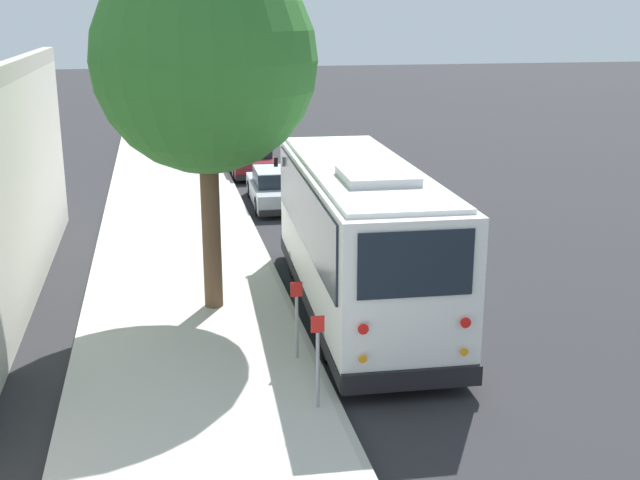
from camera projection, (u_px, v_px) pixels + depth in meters
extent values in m
plane|color=#28282B|center=(374.00, 294.00, 18.87)|extent=(160.00, 160.00, 0.00)
cube|color=beige|center=(184.00, 304.00, 18.00)|extent=(80.00, 4.45, 0.15)
cube|color=#AAA69D|center=(285.00, 297.00, 18.44)|extent=(80.00, 0.14, 0.15)
cube|color=white|center=(359.00, 236.00, 17.33)|extent=(8.83, 2.77, 2.93)
cube|color=black|center=(359.00, 294.00, 17.69)|extent=(8.87, 2.82, 0.28)
cube|color=black|center=(360.00, 207.00, 17.15)|extent=(8.12, 2.82, 1.41)
cube|color=black|center=(326.00, 169.00, 21.32)|extent=(0.12, 2.11, 1.48)
cube|color=black|center=(416.00, 264.00, 12.96)|extent=(0.11, 1.94, 1.12)
cube|color=black|center=(326.00, 144.00, 21.13)|extent=(0.11, 1.74, 0.22)
cube|color=white|center=(360.00, 168.00, 16.91)|extent=(8.28, 2.52, 0.10)
cube|color=silver|center=(377.00, 177.00, 15.40)|extent=(1.66, 1.43, 0.20)
cube|color=black|center=(326.00, 238.00, 21.87)|extent=(0.20, 2.44, 0.36)
cube|color=black|center=(412.00, 380.00, 13.50)|extent=(0.20, 2.44, 0.36)
cylinder|color=red|center=(363.00, 329.00, 13.05)|extent=(0.04, 0.18, 0.18)
cylinder|color=orange|center=(363.00, 359.00, 13.19)|extent=(0.04, 0.14, 0.14)
cylinder|color=red|center=(466.00, 323.00, 13.31)|extent=(0.04, 0.18, 0.18)
cylinder|color=orange|center=(464.00, 352.00, 13.46)|extent=(0.04, 0.14, 0.14)
cube|color=white|center=(296.00, 233.00, 21.74)|extent=(0.05, 0.32, 0.18)
cube|color=white|center=(354.00, 231.00, 21.99)|extent=(0.05, 0.32, 0.18)
cube|color=black|center=(276.00, 162.00, 20.75)|extent=(0.06, 0.10, 0.24)
cylinder|color=black|center=(296.00, 259.00, 19.97)|extent=(0.94, 0.34, 0.93)
cylinder|color=slate|center=(296.00, 259.00, 19.97)|extent=(0.43, 0.34, 0.42)
cylinder|color=black|center=(378.00, 255.00, 20.29)|extent=(0.94, 0.34, 0.93)
cylinder|color=slate|center=(378.00, 255.00, 20.29)|extent=(0.43, 0.34, 0.42)
cylinder|color=black|center=(331.00, 337.00, 15.19)|extent=(0.94, 0.34, 0.93)
cylinder|color=slate|center=(331.00, 337.00, 15.19)|extent=(0.43, 0.34, 0.42)
cylinder|color=black|center=(438.00, 330.00, 15.51)|extent=(0.94, 0.34, 0.93)
cylinder|color=slate|center=(438.00, 330.00, 15.51)|extent=(0.43, 0.34, 0.42)
cube|color=#A8AAAF|center=(276.00, 192.00, 27.37)|extent=(4.23, 1.78, 0.62)
cube|color=black|center=(276.00, 177.00, 27.12)|extent=(2.02, 1.50, 0.48)
cube|color=#A8AAAF|center=(276.00, 170.00, 27.05)|extent=(1.94, 1.46, 0.05)
cube|color=black|center=(269.00, 185.00, 29.44)|extent=(0.12, 1.63, 0.20)
cube|color=black|center=(285.00, 212.00, 25.43)|extent=(0.12, 1.63, 0.20)
cylinder|color=black|center=(250.00, 189.00, 28.54)|extent=(0.63, 0.22, 0.62)
cylinder|color=slate|center=(250.00, 189.00, 28.54)|extent=(0.29, 0.23, 0.28)
cylinder|color=black|center=(293.00, 187.00, 28.80)|extent=(0.63, 0.22, 0.62)
cylinder|color=slate|center=(293.00, 187.00, 28.80)|extent=(0.29, 0.23, 0.28)
cylinder|color=black|center=(258.00, 206.00, 26.04)|extent=(0.63, 0.22, 0.62)
cylinder|color=slate|center=(258.00, 206.00, 26.04)|extent=(0.29, 0.23, 0.28)
cylinder|color=black|center=(304.00, 204.00, 26.29)|extent=(0.63, 0.22, 0.62)
cylinder|color=slate|center=(304.00, 204.00, 26.29)|extent=(0.29, 0.23, 0.28)
cube|color=maroon|center=(251.00, 162.00, 32.70)|extent=(4.14, 1.75, 0.62)
cube|color=black|center=(251.00, 149.00, 32.45)|extent=(1.96, 1.49, 0.48)
cube|color=maroon|center=(251.00, 143.00, 32.38)|extent=(1.89, 1.46, 0.05)
cube|color=black|center=(245.00, 159.00, 34.72)|extent=(0.09, 1.66, 0.20)
cube|color=black|center=(258.00, 177.00, 30.80)|extent=(0.09, 1.66, 0.20)
cylinder|color=black|center=(229.00, 161.00, 33.81)|extent=(0.63, 0.21, 0.63)
cylinder|color=slate|center=(229.00, 161.00, 33.81)|extent=(0.28, 0.22, 0.28)
cylinder|color=black|center=(265.00, 160.00, 34.12)|extent=(0.63, 0.21, 0.63)
cylinder|color=slate|center=(265.00, 160.00, 34.12)|extent=(0.28, 0.22, 0.28)
cylinder|color=black|center=(235.00, 173.00, 31.36)|extent=(0.63, 0.21, 0.63)
cylinder|color=slate|center=(235.00, 173.00, 31.36)|extent=(0.28, 0.22, 0.28)
cylinder|color=black|center=(275.00, 171.00, 31.68)|extent=(0.63, 0.21, 0.63)
cylinder|color=slate|center=(275.00, 171.00, 31.68)|extent=(0.28, 0.22, 0.28)
cube|color=black|center=(235.00, 140.00, 38.30)|extent=(4.13, 1.89, 0.62)
cube|color=black|center=(235.00, 129.00, 38.04)|extent=(1.99, 1.56, 0.48)
cube|color=black|center=(235.00, 124.00, 37.98)|extent=(1.91, 1.52, 0.05)
cube|color=black|center=(233.00, 138.00, 40.30)|extent=(0.15, 1.66, 0.20)
cube|color=black|center=(238.00, 152.00, 36.41)|extent=(0.15, 1.66, 0.20)
cylinder|color=black|center=(218.00, 140.00, 39.44)|extent=(0.64, 0.23, 0.63)
cylinder|color=slate|center=(218.00, 140.00, 39.44)|extent=(0.29, 0.23, 0.28)
cylinder|color=black|center=(250.00, 139.00, 39.67)|extent=(0.64, 0.23, 0.63)
cylinder|color=slate|center=(250.00, 139.00, 39.67)|extent=(0.29, 0.23, 0.28)
cylinder|color=black|center=(220.00, 148.00, 37.01)|extent=(0.64, 0.23, 0.63)
cylinder|color=slate|center=(220.00, 148.00, 37.01)|extent=(0.29, 0.23, 0.28)
cylinder|color=black|center=(254.00, 147.00, 37.24)|extent=(0.64, 0.23, 0.63)
cylinder|color=slate|center=(254.00, 147.00, 37.24)|extent=(0.29, 0.23, 0.28)
cube|color=tan|center=(226.00, 122.00, 44.45)|extent=(4.17, 1.81, 0.60)
cube|color=black|center=(225.00, 113.00, 44.20)|extent=(1.99, 1.53, 0.48)
cube|color=tan|center=(225.00, 109.00, 44.13)|extent=(1.91, 1.49, 0.05)
cube|color=black|center=(223.00, 121.00, 46.48)|extent=(0.11, 1.68, 0.20)
cube|color=black|center=(228.00, 131.00, 42.53)|extent=(0.11, 1.68, 0.20)
cylinder|color=black|center=(210.00, 122.00, 45.59)|extent=(0.61, 0.21, 0.60)
cylinder|color=slate|center=(210.00, 122.00, 45.59)|extent=(0.28, 0.23, 0.27)
cylinder|color=black|center=(238.00, 122.00, 45.87)|extent=(0.61, 0.21, 0.60)
cylinder|color=slate|center=(238.00, 122.00, 45.87)|extent=(0.28, 0.23, 0.27)
cylinder|color=black|center=(213.00, 129.00, 43.12)|extent=(0.61, 0.21, 0.60)
cylinder|color=slate|center=(213.00, 129.00, 43.12)|extent=(0.28, 0.23, 0.27)
cylinder|color=black|center=(242.00, 128.00, 43.40)|extent=(0.61, 0.21, 0.60)
cylinder|color=slate|center=(242.00, 128.00, 43.40)|extent=(0.28, 0.23, 0.27)
cylinder|color=brown|center=(211.00, 225.00, 17.21)|extent=(0.40, 0.40, 3.69)
sphere|color=#2D6B28|center=(205.00, 60.00, 16.26)|extent=(4.62, 4.62, 4.62)
cylinder|color=gray|center=(318.00, 370.00, 13.00)|extent=(0.06, 0.06, 1.32)
cube|color=red|center=(318.00, 324.00, 12.78)|extent=(0.02, 0.22, 0.28)
cylinder|color=gray|center=(297.00, 327.00, 14.88)|extent=(0.06, 0.06, 1.22)
cube|color=red|center=(296.00, 289.00, 14.68)|extent=(0.02, 0.22, 0.28)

